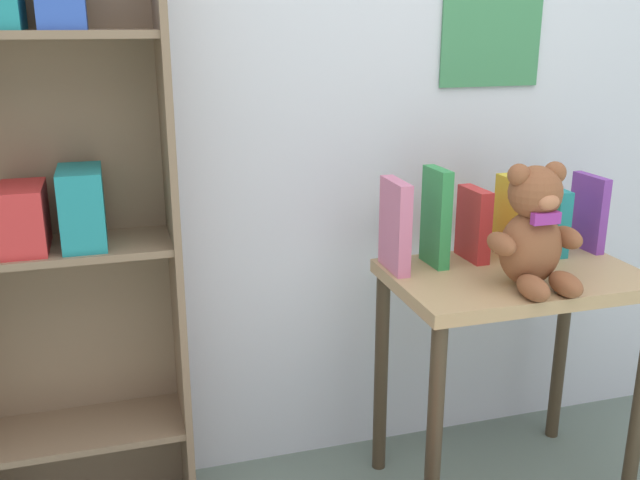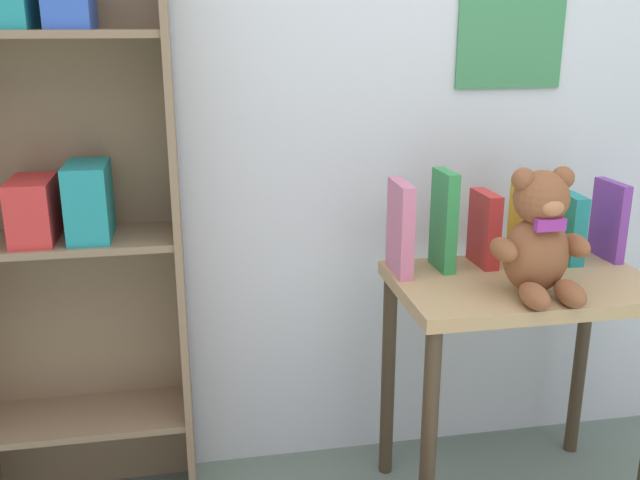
% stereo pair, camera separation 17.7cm
% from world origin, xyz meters
% --- Properties ---
extents(wall_back, '(4.80, 0.07, 2.50)m').
position_xyz_m(wall_back, '(0.00, 1.54, 1.25)').
color(wall_back, silver).
rests_on(wall_back, ground_plane).
extents(bookshelf_side, '(0.57, 0.25, 1.56)m').
position_xyz_m(bookshelf_side, '(-0.86, 1.40, 0.87)').
color(bookshelf_side, '#7F664C').
rests_on(bookshelf_side, ground_plane).
extents(display_table, '(0.67, 0.42, 0.66)m').
position_xyz_m(display_table, '(0.29, 1.19, 0.55)').
color(display_table, tan).
rests_on(display_table, ground_plane).
extents(teddy_bear, '(0.24, 0.22, 0.31)m').
position_xyz_m(teddy_bear, '(0.27, 1.09, 0.81)').
color(teddy_bear, brown).
rests_on(teddy_bear, display_table).
extents(book_standing_pink, '(0.04, 0.15, 0.24)m').
position_xyz_m(book_standing_pink, '(-0.01, 1.30, 0.79)').
color(book_standing_pink, '#D17093').
rests_on(book_standing_pink, display_table).
extents(book_standing_green, '(0.04, 0.12, 0.27)m').
position_xyz_m(book_standing_green, '(0.11, 1.31, 0.80)').
color(book_standing_green, '#33934C').
rests_on(book_standing_green, display_table).
extents(book_standing_red, '(0.04, 0.13, 0.20)m').
position_xyz_m(book_standing_red, '(0.23, 1.32, 0.77)').
color(book_standing_red, red).
rests_on(book_standing_red, display_table).
extents(book_standing_yellow, '(0.04, 0.14, 0.23)m').
position_xyz_m(book_standing_yellow, '(0.35, 1.32, 0.78)').
color(book_standing_yellow, gold).
rests_on(book_standing_yellow, display_table).
extents(book_standing_teal, '(0.04, 0.11, 0.19)m').
position_xyz_m(book_standing_teal, '(0.48, 1.30, 0.76)').
color(book_standing_teal, teal).
rests_on(book_standing_teal, display_table).
extents(book_standing_purple, '(0.03, 0.14, 0.22)m').
position_xyz_m(book_standing_purple, '(0.60, 1.31, 0.77)').
color(book_standing_purple, purple).
rests_on(book_standing_purple, display_table).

